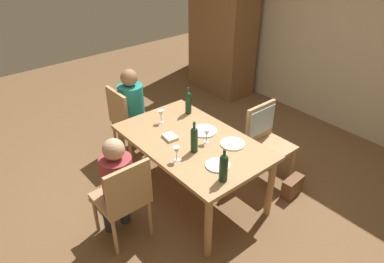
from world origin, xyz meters
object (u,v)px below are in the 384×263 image
object	(u,v)px
wine_bottle_tall_green	(224,167)
wine_bottle_dark_red	(188,102)
dinner_plate_guest_left	(218,165)
wine_glass_near_left	(161,114)
dinner_plate_host	(204,131)
person_woman_host	(134,105)
chair_far_right	(264,133)
handbag	(292,186)
armoire_cabinet	(222,28)
dining_table	(192,147)
wine_glass_near_right	(176,151)
dinner_plate_guest_right	(233,144)
chair_near	(124,196)
chair_left_end	(127,117)
wine_bottle_short_olive	(194,139)
person_man_bearded	(117,181)
wine_glass_centre	(207,133)

from	to	relation	value
wine_bottle_tall_green	wine_bottle_dark_red	world-z (taller)	wine_bottle_dark_red
wine_bottle_dark_red	dinner_plate_guest_left	xyz separation A→B (m)	(0.96, -0.44, -0.14)
wine_glass_near_left	dinner_plate_host	distance (m)	0.52
person_woman_host	wine_bottle_tall_green	distance (m)	1.88
chair_far_right	handbag	size ratio (longest dim) A/B	3.29
dinner_plate_guest_left	armoire_cabinet	bearing A→B (deg)	135.59
armoire_cabinet	dining_table	world-z (taller)	armoire_cabinet
wine_glass_near_right	dinner_plate_guest_right	size ratio (longest dim) A/B	0.59
chair_far_right	wine_bottle_dark_red	distance (m)	0.93
dinner_plate_host	person_woman_host	bearing A→B (deg)	-171.00
armoire_cabinet	chair_near	size ratio (longest dim) A/B	2.37
dinner_plate_guest_left	dining_table	bearing A→B (deg)	168.51
chair_left_end	wine_glass_near_left	world-z (taller)	chair_left_end
chair_near	wine_glass_near_left	size ratio (longest dim) A/B	6.17
dinner_plate_guest_right	handbag	xyz separation A→B (m)	(0.39, 0.61, -0.64)
chair_near	wine_bottle_dark_red	xyz separation A→B (m)	(-0.56, 1.21, 0.35)
wine_bottle_dark_red	chair_near	bearing A→B (deg)	-65.28
wine_bottle_short_olive	wine_bottle_dark_red	bearing A→B (deg)	144.80
dinner_plate_host	chair_left_end	bearing A→B (deg)	-165.54
person_man_bearded	wine_bottle_dark_red	bearing A→B (deg)	20.16
armoire_cabinet	chair_far_right	bearing A→B (deg)	-32.65
dinner_plate_guest_left	wine_bottle_short_olive	bearing A→B (deg)	-177.21
wine_bottle_tall_green	dinner_plate_guest_left	world-z (taller)	wine_bottle_tall_green
armoire_cabinet	wine_bottle_short_olive	world-z (taller)	armoire_cabinet
wine_glass_centre	handbag	world-z (taller)	wine_glass_centre
wine_bottle_dark_red	wine_glass_near_left	bearing A→B (deg)	-94.20
chair_near	wine_bottle_tall_green	world-z (taller)	wine_bottle_tall_green
chair_near	wine_bottle_short_olive	world-z (taller)	wine_bottle_short_olive
wine_bottle_short_olive	handbag	xyz separation A→B (m)	(0.54, 0.99, -0.77)
wine_glass_near_left	dinner_plate_guest_left	bearing A→B (deg)	-3.98
wine_glass_centre	person_woman_host	bearing A→B (deg)	-177.51
chair_near	wine_glass_near_right	bearing A→B (deg)	-9.80
wine_glass_centre	dinner_plate_host	world-z (taller)	wine_glass_centre
person_man_bearded	dinner_plate_guest_left	distance (m)	0.94
dining_table	wine_bottle_tall_green	bearing A→B (deg)	-17.31
wine_bottle_short_olive	wine_glass_near_right	world-z (taller)	wine_bottle_short_olive
wine_glass_near_left	person_man_bearded	bearing A→B (deg)	-60.77
wine_bottle_short_olive	handbag	distance (m)	1.37
chair_far_right	handbag	distance (m)	0.68
dinner_plate_guest_left	person_man_bearded	bearing A→B (deg)	-123.67
wine_bottle_dark_red	dinner_plate_host	world-z (taller)	wine_bottle_dark_red
chair_near	handbag	world-z (taller)	chair_near
wine_bottle_short_olive	chair_left_end	bearing A→B (deg)	178.82
dinner_plate_host	dinner_plate_guest_right	distance (m)	0.37
person_woman_host	wine_bottle_short_olive	xyz separation A→B (m)	(1.35, -0.14, 0.22)
chair_near	wine_glass_centre	world-z (taller)	chair_near
dining_table	wine_glass_centre	size ratio (longest dim) A/B	10.76
wine_bottle_short_olive	dinner_plate_guest_left	world-z (taller)	wine_bottle_short_olive
chair_near	chair_left_end	bearing A→B (deg)	58.24
dining_table	wine_bottle_tall_green	size ratio (longest dim) A/B	5.04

